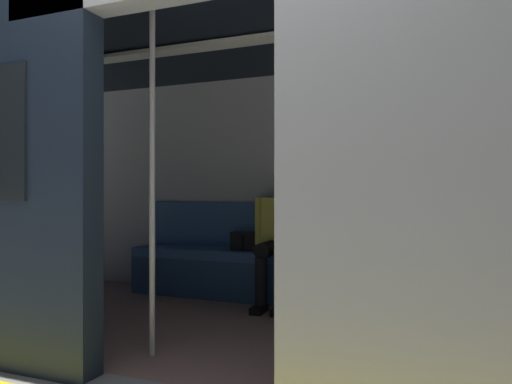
{
  "coord_description": "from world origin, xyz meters",
  "views": [
    {
      "loc": [
        -1.21,
        2.01,
        1.0
      ],
      "look_at": [
        0.06,
        -1.17,
        1.01
      ],
      "focal_mm": 33.16,
      "sensor_mm": 36.0,
      "label": 1
    }
  ],
  "objects_px": {
    "book": "(318,252)",
    "grab_pole_door": "(152,182)",
    "person_seated": "(282,229)",
    "train_car": "(252,124)",
    "bench_seat": "(299,265)",
    "handbag": "(245,241)"
  },
  "relations": [
    {
      "from": "person_seated",
      "to": "book",
      "type": "distance_m",
      "value": 0.38
    },
    {
      "from": "bench_seat",
      "to": "person_seated",
      "type": "xyz_separation_m",
      "value": [
        0.15,
        0.05,
        0.33
      ]
    },
    {
      "from": "book",
      "to": "bench_seat",
      "type": "bearing_deg",
      "value": 9.13
    },
    {
      "from": "bench_seat",
      "to": "handbag",
      "type": "height_order",
      "value": "handbag"
    },
    {
      "from": "train_car",
      "to": "bench_seat",
      "type": "relative_size",
      "value": 1.89
    },
    {
      "from": "book",
      "to": "grab_pole_door",
      "type": "distance_m",
      "value": 1.88
    },
    {
      "from": "handbag",
      "to": "train_car",
      "type": "bearing_deg",
      "value": 115.5
    },
    {
      "from": "book",
      "to": "grab_pole_door",
      "type": "relative_size",
      "value": 0.1
    },
    {
      "from": "person_seated",
      "to": "handbag",
      "type": "height_order",
      "value": "person_seated"
    },
    {
      "from": "person_seated",
      "to": "grab_pole_door",
      "type": "height_order",
      "value": "grab_pole_door"
    },
    {
      "from": "handbag",
      "to": "grab_pole_door",
      "type": "relative_size",
      "value": 0.12
    },
    {
      "from": "grab_pole_door",
      "to": "person_seated",
      "type": "bearing_deg",
      "value": -101.39
    },
    {
      "from": "train_car",
      "to": "bench_seat",
      "type": "distance_m",
      "value": 1.48
    },
    {
      "from": "bench_seat",
      "to": "book",
      "type": "bearing_deg",
      "value": -159.73
    },
    {
      "from": "person_seated",
      "to": "book",
      "type": "relative_size",
      "value": 5.4
    },
    {
      "from": "bench_seat",
      "to": "handbag",
      "type": "xyz_separation_m",
      "value": [
        0.56,
        -0.07,
        0.19
      ]
    },
    {
      "from": "handbag",
      "to": "book",
      "type": "xyz_separation_m",
      "value": [
        -0.71,
        0.01,
        -0.07
      ]
    },
    {
      "from": "train_car",
      "to": "grab_pole_door",
      "type": "distance_m",
      "value": 0.89
    },
    {
      "from": "bench_seat",
      "to": "train_car",
      "type": "bearing_deg",
      "value": 85.32
    },
    {
      "from": "train_car",
      "to": "bench_seat",
      "type": "height_order",
      "value": "train_car"
    },
    {
      "from": "train_car",
      "to": "grab_pole_door",
      "type": "bearing_deg",
      "value": 60.47
    },
    {
      "from": "book",
      "to": "grab_pole_door",
      "type": "height_order",
      "value": "grab_pole_door"
    }
  ]
}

